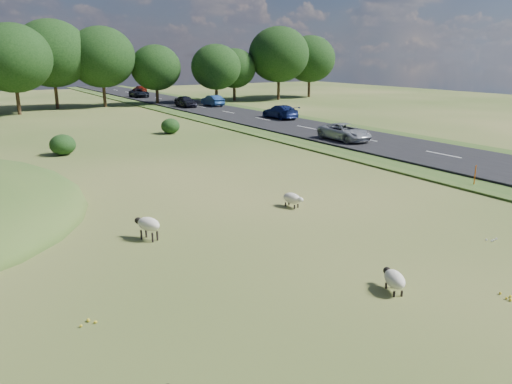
# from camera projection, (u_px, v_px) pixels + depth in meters

# --- Properties ---
(ground) EXTENTS (160.00, 160.00, 0.00)m
(ground) POSITION_uv_depth(u_px,v_px,m) (114.00, 158.00, 35.13)
(ground) COLOR #2F541A
(ground) RESTS_ON ground
(road) EXTENTS (8.00, 150.00, 0.25)m
(road) POSITION_uv_depth(u_px,v_px,m) (273.00, 122.00, 53.39)
(road) COLOR black
(road) RESTS_ON ground
(treeline) EXTENTS (96.28, 14.66, 11.70)m
(treeline) POSITION_uv_depth(u_px,v_px,m) (20.00, 59.00, 62.01)
(treeline) COLOR black
(treeline) RESTS_ON ground
(shrubs) EXTENTS (24.45, 9.55, 1.51)m
(shrubs) POSITION_uv_depth(u_px,v_px,m) (42.00, 138.00, 39.25)
(shrubs) COLOR black
(shrubs) RESTS_ON ground
(marker_post) EXTENTS (0.06, 0.06, 1.20)m
(marker_post) POSITION_uv_depth(u_px,v_px,m) (475.00, 176.00, 27.47)
(marker_post) COLOR #D8590C
(marker_post) RESTS_ON ground
(sheep_1) EXTENTS (0.72, 1.24, 0.69)m
(sheep_1) POSITION_uv_depth(u_px,v_px,m) (292.00, 198.00, 23.74)
(sheep_1) COLOR beige
(sheep_1) RESTS_ON ground
(sheep_2) EXTENTS (0.85, 1.24, 0.69)m
(sheep_2) POSITION_uv_depth(u_px,v_px,m) (394.00, 279.00, 15.19)
(sheep_2) COLOR beige
(sheep_2) RESTS_ON ground
(sheep_3) EXTENTS (0.95, 1.31, 0.92)m
(sheep_3) POSITION_uv_depth(u_px,v_px,m) (148.00, 224.00, 19.48)
(sheep_3) COLOR beige
(sheep_3) RESTS_ON ground
(car_0) EXTENTS (1.55, 4.45, 1.47)m
(car_0) POSITION_uv_depth(u_px,v_px,m) (213.00, 101.00, 68.98)
(car_0) COLOR navy
(car_0) RESTS_ON road
(car_1) EXTENTS (1.79, 4.44, 1.51)m
(car_1) POSITION_uv_depth(u_px,v_px,m) (186.00, 101.00, 67.52)
(car_1) COLOR black
(car_1) RESTS_ON road
(car_2) EXTENTS (2.26, 4.91, 1.36)m
(car_2) POSITION_uv_depth(u_px,v_px,m) (139.00, 93.00, 83.36)
(car_2) COLOR black
(car_2) RESTS_ON road
(car_3) EXTENTS (2.07, 5.09, 1.48)m
(car_3) POSITION_uv_depth(u_px,v_px,m) (280.00, 112.00, 55.28)
(car_3) COLOR navy
(car_3) RESTS_ON road
(car_4) EXTENTS (1.75, 4.32, 1.25)m
(car_4) POSITION_uv_depth(u_px,v_px,m) (140.00, 89.00, 94.18)
(car_4) COLOR maroon
(car_4) RESTS_ON road
(car_5) EXTENTS (2.28, 4.95, 1.37)m
(car_5) POSITION_uv_depth(u_px,v_px,m) (345.00, 132.00, 40.97)
(car_5) COLOR #A4A8AC
(car_5) RESTS_ON road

